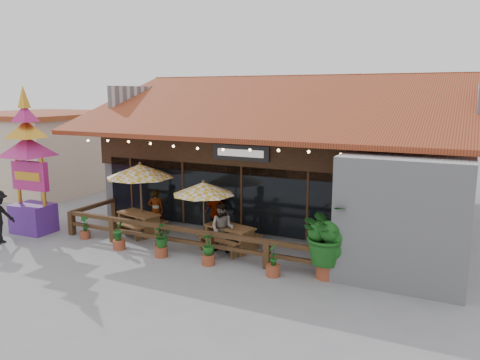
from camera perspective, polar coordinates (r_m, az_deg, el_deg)
The scene contains 18 objects.
ground at distance 15.61m, azimuth -1.15°, elevation -9.27°, with size 100.00×100.00×0.00m, color gray.
restaurant_building at distance 20.93m, azimuth 7.75°, elevation 1.98°, with size 15.50×14.73×6.09m.
patio_railing at distance 16.31m, azimuth -8.69°, elevation -6.24°, with size 10.00×2.60×0.92m.
neighbor_building at distance 29.06m, azimuth -22.64°, elevation 3.51°, with size 8.40×8.40×4.22m.
umbrella_left at distance 17.96m, azimuth -12.08°, elevation 1.06°, with size 3.37×3.37×2.76m.
umbrella_right at distance 16.18m, azimuth -4.48°, elevation -1.07°, with size 2.65×2.65×2.34m.
picnic_table_left at distance 18.27m, azimuth -12.22°, elevation -4.74°, with size 1.99×1.82×0.81m.
picnic_table_right at distance 16.09m, azimuth -1.25°, elevation -6.56°, with size 2.04×1.87×0.83m.
thai_sign_tower at distance 19.27m, azimuth -24.44°, elevation 3.27°, with size 2.27×2.27×5.99m.
tropical_plant at distance 13.67m, azimuth 10.66°, elevation -6.60°, with size 2.18×2.18×2.28m.
diner_a at distance 18.43m, azimuth -10.23°, elevation -3.65°, with size 0.60×0.39×1.65m, color #3D2713.
diner_b at distance 15.69m, azimuth -2.18°, elevation -5.90°, with size 0.83×0.65×1.70m, color #3D2713.
diner_c at distance 17.38m, azimuth -2.84°, elevation -4.10°, with size 1.06×0.44×1.80m, color #3D2713.
planter_a at distance 18.23m, azimuth -18.38°, elevation -5.68°, with size 0.36×0.36×0.88m.
planter_b at distance 16.66m, azimuth -14.57°, elevation -6.63°, with size 0.42×0.43×1.03m.
planter_c at distance 15.61m, azimuth -9.64°, elevation -7.16°, with size 0.74×0.68×1.04m.
planter_d at distance 14.76m, azimuth -3.88°, elevation -8.49°, with size 0.51×0.51×1.00m.
planter_e at distance 13.91m, azimuth 4.08°, elevation -9.92°, with size 0.42×0.42×1.03m.
Camera 1 is at (6.71, -13.06, 5.30)m, focal length 35.00 mm.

